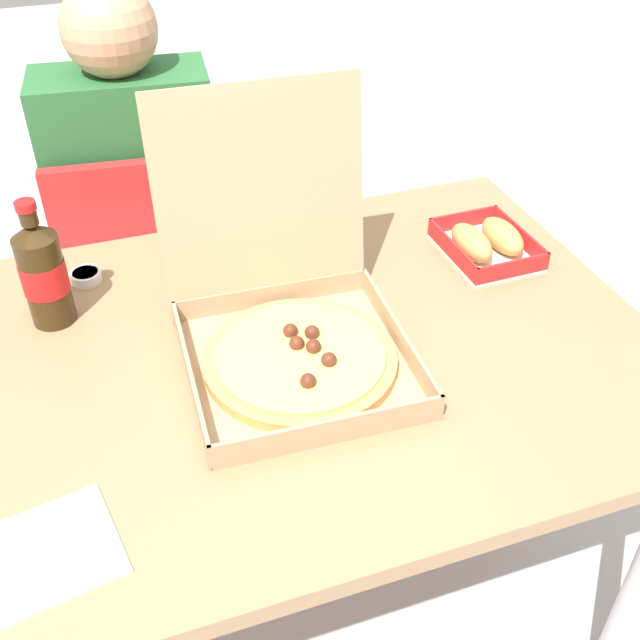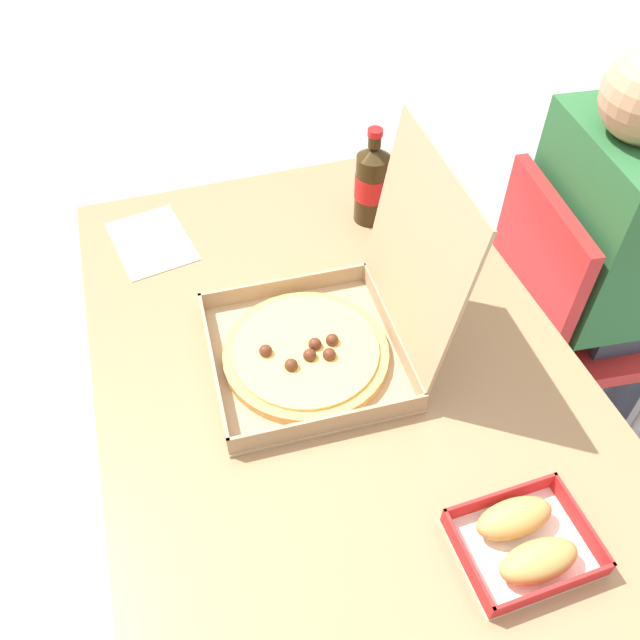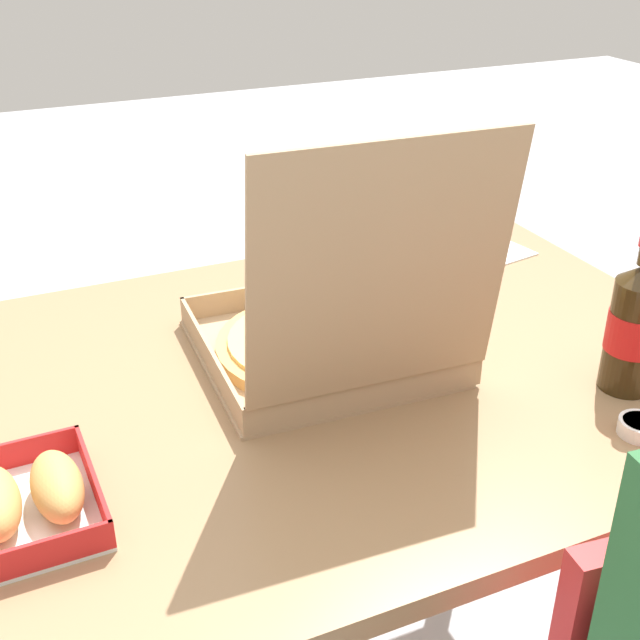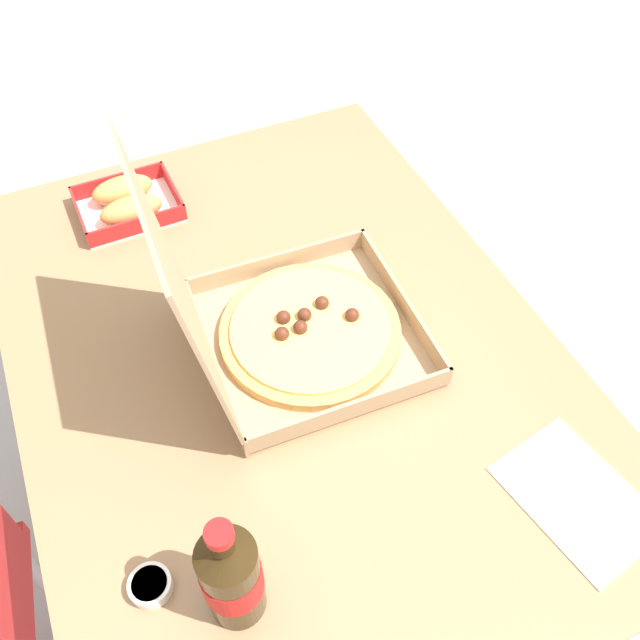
% 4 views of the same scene
% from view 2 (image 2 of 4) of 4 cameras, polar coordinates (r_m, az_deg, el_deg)
% --- Properties ---
extents(ground_plane, '(10.00, 10.00, 0.00)m').
position_cam_2_polar(ground_plane, '(1.81, 0.73, -17.88)').
color(ground_plane, '#B2B2B7').
extents(dining_table, '(1.18, 0.86, 0.73)m').
position_cam_2_polar(dining_table, '(1.25, 1.00, -5.35)').
color(dining_table, '#997551').
rests_on(dining_table, ground_plane).
extents(chair, '(0.44, 0.44, 0.83)m').
position_cam_2_polar(chair, '(1.72, 20.79, 0.81)').
color(chair, red).
rests_on(chair, ground_plane).
extents(diner_person, '(0.38, 0.43, 1.15)m').
position_cam_2_polar(diner_person, '(1.62, 24.52, 6.15)').
color(diner_person, '#333847').
rests_on(diner_person, ground_plane).
extents(pizza_box_open, '(0.35, 0.40, 0.38)m').
position_cam_2_polar(pizza_box_open, '(1.15, 0.35, -1.39)').
color(pizza_box_open, tan).
rests_on(pizza_box_open, dining_table).
extents(bread_side_box, '(0.15, 0.19, 0.06)m').
position_cam_2_polar(bread_side_box, '(1.01, 17.73, -18.11)').
color(bread_side_box, white).
rests_on(bread_side_box, dining_table).
extents(cola_bottle, '(0.07, 0.07, 0.22)m').
position_cam_2_polar(cola_bottle, '(1.42, 4.60, 12.00)').
color(cola_bottle, '#33230F').
rests_on(cola_bottle, dining_table).
extents(paper_menu, '(0.23, 0.18, 0.00)m').
position_cam_2_polar(paper_menu, '(1.46, -14.69, 6.75)').
color(paper_menu, white).
rests_on(paper_menu, dining_table).
extents(dipping_sauce_cup, '(0.06, 0.06, 0.02)m').
position_cam_2_polar(dipping_sauce_cup, '(1.46, 8.84, 8.57)').
color(dipping_sauce_cup, white).
rests_on(dipping_sauce_cup, dining_table).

